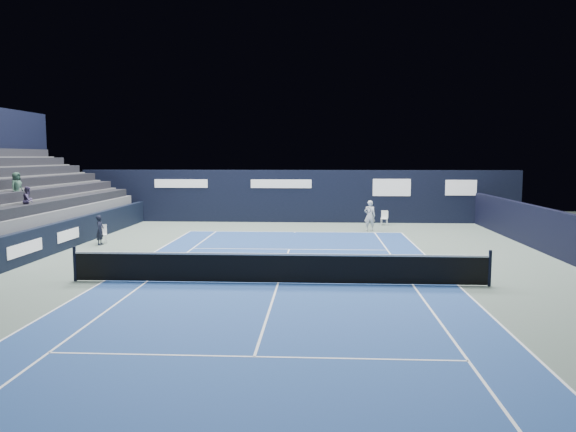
% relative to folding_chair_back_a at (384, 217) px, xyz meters
% --- Properties ---
extents(ground, '(48.00, 48.00, 0.00)m').
position_rel_folding_chair_back_a_xyz_m(ground, '(-5.00, -13.29, -0.47)').
color(ground, '#526156').
rests_on(ground, ground).
extents(court_surface, '(10.97, 23.77, 0.01)m').
position_rel_folding_chair_back_a_xyz_m(court_surface, '(-5.00, -15.29, -0.46)').
color(court_surface, navy).
rests_on(court_surface, ground).
extents(enclosure_wall_right, '(0.30, 22.00, 1.80)m').
position_rel_folding_chair_back_a_xyz_m(enclosure_wall_right, '(5.50, -9.29, 0.43)').
color(enclosure_wall_right, black).
rests_on(enclosure_wall_right, ground).
extents(folding_chair_back_a, '(0.41, 0.40, 0.82)m').
position_rel_folding_chair_back_a_xyz_m(folding_chair_back_a, '(0.00, 0.00, 0.00)').
color(folding_chair_back_a, white).
rests_on(folding_chair_back_a, ground).
extents(folding_chair_back_b, '(0.46, 0.45, 0.81)m').
position_rel_folding_chair_back_a_xyz_m(folding_chair_back_b, '(0.00, -0.13, -0.01)').
color(folding_chair_back_b, white).
rests_on(folding_chair_back_b, ground).
extents(line_judge_chair, '(0.45, 0.44, 0.84)m').
position_rel_folding_chair_back_a_xyz_m(line_judge_chair, '(-13.53, -7.61, 0.01)').
color(line_judge_chair, white).
rests_on(line_judge_chair, ground).
extents(line_judge, '(0.32, 0.49, 1.32)m').
position_rel_folding_chair_back_a_xyz_m(line_judge, '(-13.42, -8.13, 0.19)').
color(line_judge, black).
rests_on(line_judge, ground).
extents(court_markings, '(11.03, 23.83, 0.00)m').
position_rel_folding_chair_back_a_xyz_m(court_markings, '(-5.00, -15.29, -0.46)').
color(court_markings, white).
rests_on(court_markings, court_surface).
extents(tennis_net, '(12.90, 0.10, 1.10)m').
position_rel_folding_chair_back_a_xyz_m(tennis_net, '(-5.00, -15.29, 0.04)').
color(tennis_net, black).
rests_on(tennis_net, ground).
extents(back_sponsor_wall, '(26.00, 0.63, 3.10)m').
position_rel_folding_chair_back_a_xyz_m(back_sponsor_wall, '(-4.99, 1.21, 1.08)').
color(back_sponsor_wall, black).
rests_on(back_sponsor_wall, ground).
extents(side_barrier_left, '(0.33, 22.00, 1.20)m').
position_rel_folding_chair_back_a_xyz_m(side_barrier_left, '(-14.49, -9.32, 0.13)').
color(side_barrier_left, black).
rests_on(side_barrier_left, ground).
extents(tennis_player, '(0.60, 0.81, 1.62)m').
position_rel_folding_chair_back_a_xyz_m(tennis_player, '(-1.08, -2.72, 0.34)').
color(tennis_player, silver).
rests_on(tennis_player, ground).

